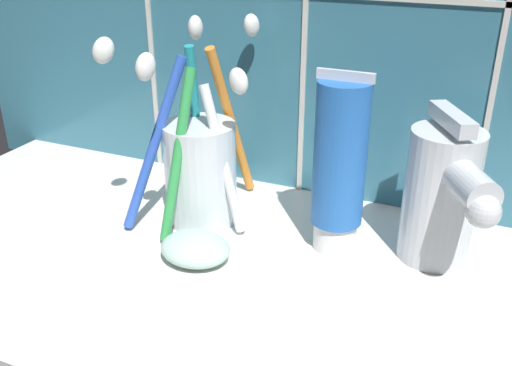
{
  "coord_description": "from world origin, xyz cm",
  "views": [
    {
      "loc": [
        19.11,
        -35.94,
        28.72
      ],
      "look_at": [
        2.48,
        2.42,
        8.69
      ],
      "focal_mm": 40.0,
      "sensor_mm": 36.0,
      "label": 1
    }
  ],
  "objects_px": {
    "toothbrush_cup": "(200,164)",
    "toothpaste_tube": "(339,165)",
    "sink_faucet": "(444,193)",
    "soap_bar": "(195,248)"
  },
  "relations": [
    {
      "from": "toothbrush_cup",
      "to": "toothpaste_tube",
      "type": "relative_size",
      "value": 1.18
    },
    {
      "from": "toothpaste_tube",
      "to": "sink_faucet",
      "type": "height_order",
      "value": "toothpaste_tube"
    },
    {
      "from": "toothbrush_cup",
      "to": "toothpaste_tube",
      "type": "bearing_deg",
      "value": 0.01
    },
    {
      "from": "toothbrush_cup",
      "to": "soap_bar",
      "type": "bearing_deg",
      "value": -65.89
    },
    {
      "from": "toothpaste_tube",
      "to": "toothbrush_cup",
      "type": "bearing_deg",
      "value": -179.99
    },
    {
      "from": "sink_faucet",
      "to": "toothpaste_tube",
      "type": "bearing_deg",
      "value": -109.21
    },
    {
      "from": "soap_bar",
      "to": "sink_faucet",
      "type": "bearing_deg",
      "value": 24.27
    },
    {
      "from": "toothbrush_cup",
      "to": "toothpaste_tube",
      "type": "height_order",
      "value": "toothbrush_cup"
    },
    {
      "from": "sink_faucet",
      "to": "soap_bar",
      "type": "xyz_separation_m",
      "value": [
        -0.18,
        -0.08,
        -0.05
      ]
    },
    {
      "from": "sink_faucet",
      "to": "soap_bar",
      "type": "relative_size",
      "value": 2.13
    }
  ]
}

